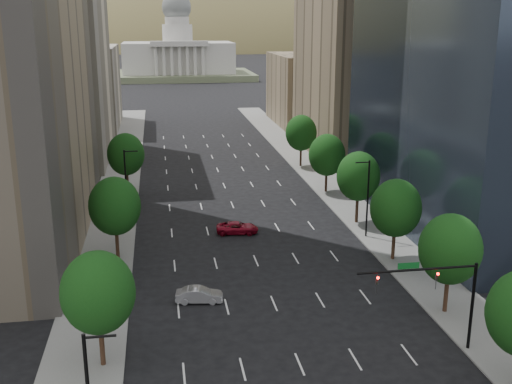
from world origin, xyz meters
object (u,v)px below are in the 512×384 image
traffic_signal (442,289)px  car_red_far (237,228)px  car_silver (199,295)px  capitol (178,57)px

traffic_signal → car_red_far: 31.14m
car_silver → traffic_signal: bearing=-116.4°
car_red_far → car_silver: bearing=168.5°
traffic_signal → car_red_far: bearing=111.5°
traffic_signal → car_red_far: size_ratio=1.88×
traffic_signal → car_silver: bearing=146.3°
car_silver → car_red_far: 18.26m
capitol → car_silver: capitol is taller
traffic_signal → car_red_far: (-11.31, 28.67, -4.50)m
capitol → car_silver: size_ratio=14.53×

